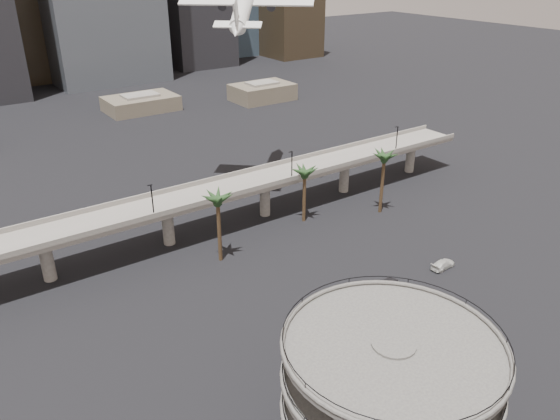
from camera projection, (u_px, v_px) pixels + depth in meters
ground at (432, 390)px, 69.62m from camera, size 700.00×700.00×0.00m
parking_ramp at (388, 393)px, 55.70m from camera, size 22.20×22.20×17.35m
overpass at (218, 195)px, 107.13m from camera, size 130.00×9.30×14.70m
palm_trees at (307, 177)px, 105.00m from camera, size 42.40×10.40×14.00m
low_buildings at (106, 114)px, 177.17m from camera, size 135.00×27.50×6.80m
car_a at (397, 315)px, 82.77m from camera, size 4.70×2.20×1.56m
car_b at (388, 285)px, 90.02m from camera, size 5.36×3.54×1.67m
car_c at (443, 264)px, 96.19m from camera, size 5.31×2.48×1.50m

